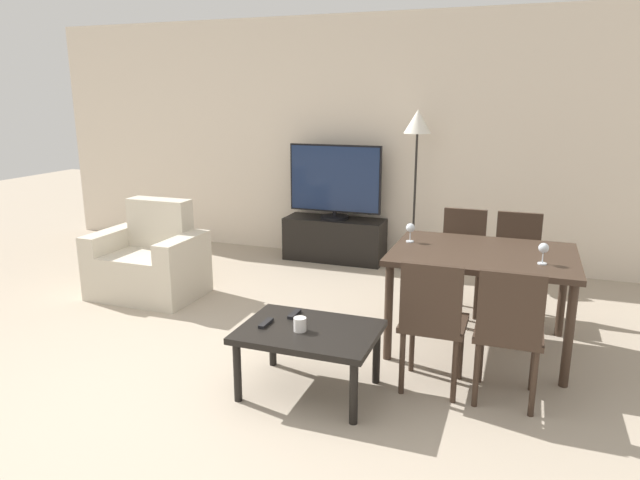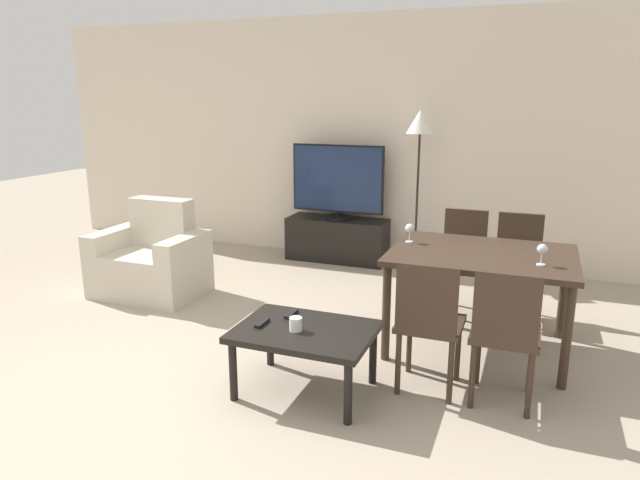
% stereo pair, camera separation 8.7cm
% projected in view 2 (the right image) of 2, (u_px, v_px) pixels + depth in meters
% --- Properties ---
extents(ground_plane, '(18.00, 18.00, 0.00)m').
position_uv_depth(ground_plane, '(150.00, 407.00, 3.46)').
color(ground_plane, tan).
extents(wall_back, '(7.57, 0.06, 2.70)m').
position_uv_depth(wall_back, '(346.00, 140.00, 6.48)').
color(wall_back, beige).
rests_on(wall_back, ground_plane).
extents(armchair, '(0.98, 0.69, 0.88)m').
position_uv_depth(armchair, '(152.00, 262.00, 5.39)').
color(armchair, beige).
rests_on(armchair, ground_plane).
extents(tv_stand, '(1.13, 0.41, 0.49)m').
position_uv_depth(tv_stand, '(337.00, 239.00, 6.51)').
color(tv_stand, black).
rests_on(tv_stand, ground_plane).
extents(tv, '(1.05, 0.32, 0.83)m').
position_uv_depth(tv, '(337.00, 182.00, 6.34)').
color(tv, black).
rests_on(tv, tv_stand).
extents(coffee_table, '(0.85, 0.63, 0.43)m').
position_uv_depth(coffee_table, '(305.00, 337.00, 3.56)').
color(coffee_table, black).
rests_on(coffee_table, ground_plane).
extents(dining_table, '(1.29, 0.98, 0.74)m').
position_uv_depth(dining_table, '(482.00, 263.00, 4.12)').
color(dining_table, '#38281E').
rests_on(dining_table, ground_plane).
extents(dining_chair_near, '(0.40, 0.40, 0.87)m').
position_uv_depth(dining_chair_near, '(429.00, 320.00, 3.52)').
color(dining_chair_near, '#38281E').
rests_on(dining_chair_near, ground_plane).
extents(dining_chair_far, '(0.40, 0.40, 0.87)m').
position_uv_depth(dining_chair_far, '(518.00, 260.00, 4.80)').
color(dining_chair_far, '#38281E').
rests_on(dining_chair_far, ground_plane).
extents(dining_chair_near_right, '(0.40, 0.40, 0.87)m').
position_uv_depth(dining_chair_near_right, '(505.00, 330.00, 3.36)').
color(dining_chair_near_right, '#38281E').
rests_on(dining_chair_near_right, ground_plane).
extents(dining_chair_far_left, '(0.40, 0.40, 0.87)m').
position_uv_depth(dining_chair_far_left, '(463.00, 255.00, 4.96)').
color(dining_chair_far_left, '#38281E').
rests_on(dining_chair_far_left, ground_plane).
extents(floor_lamp, '(0.28, 0.28, 1.70)m').
position_uv_depth(floor_lamp, '(420.00, 135.00, 5.83)').
color(floor_lamp, black).
rests_on(floor_lamp, ground_plane).
extents(remote_primary, '(0.04, 0.15, 0.02)m').
position_uv_depth(remote_primary, '(291.00, 314.00, 3.76)').
color(remote_primary, black).
rests_on(remote_primary, coffee_table).
extents(remote_secondary, '(0.04, 0.15, 0.02)m').
position_uv_depth(remote_secondary, '(262.00, 323.00, 3.61)').
color(remote_secondary, black).
rests_on(remote_secondary, coffee_table).
extents(cup_white_near, '(0.08, 0.08, 0.09)m').
position_uv_depth(cup_white_near, '(296.00, 324.00, 3.51)').
color(cup_white_near, white).
rests_on(cup_white_near, coffee_table).
extents(wine_glass_left, '(0.07, 0.07, 0.15)m').
position_uv_depth(wine_glass_left, '(542.00, 250.00, 3.76)').
color(wine_glass_left, silver).
rests_on(wine_glass_left, dining_table).
extents(wine_glass_center, '(0.07, 0.07, 0.15)m').
position_uv_depth(wine_glass_center, '(410.00, 229.00, 4.35)').
color(wine_glass_center, silver).
rests_on(wine_glass_center, dining_table).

